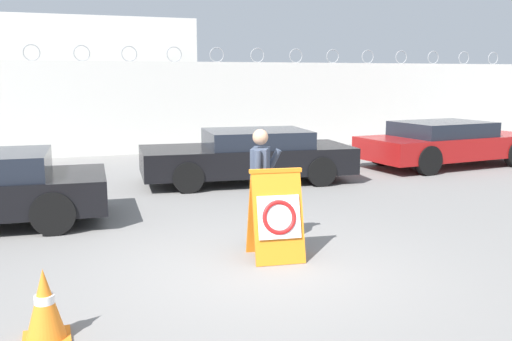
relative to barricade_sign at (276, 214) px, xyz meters
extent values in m
plane|color=gray|center=(-0.35, -0.29, -0.59)|extent=(90.00, 90.00, 0.00)
cube|color=silver|center=(-0.35, 10.86, 0.80)|extent=(36.00, 0.30, 2.78)
torus|color=gray|center=(-3.06, 10.86, 2.41)|extent=(0.47, 0.03, 0.47)
torus|color=gray|center=(-1.70, 10.86, 2.41)|extent=(0.47, 0.03, 0.47)
torus|color=gray|center=(-0.35, 10.86, 2.41)|extent=(0.47, 0.03, 0.47)
torus|color=gray|center=(1.01, 10.86, 2.41)|extent=(0.47, 0.03, 0.47)
torus|color=gray|center=(2.36, 10.86, 2.41)|extent=(0.47, 0.03, 0.47)
torus|color=gray|center=(3.71, 10.86, 2.41)|extent=(0.47, 0.03, 0.47)
torus|color=gray|center=(5.07, 10.86, 2.41)|extent=(0.47, 0.03, 0.47)
torus|color=gray|center=(6.42, 10.86, 2.41)|extent=(0.47, 0.03, 0.47)
torus|color=gray|center=(7.77, 10.86, 2.41)|extent=(0.47, 0.03, 0.47)
torus|color=gray|center=(9.13, 10.86, 2.41)|extent=(0.47, 0.03, 0.47)
torus|color=gray|center=(10.48, 10.86, 2.41)|extent=(0.47, 0.03, 0.47)
torus|color=gray|center=(11.84, 10.86, 2.41)|extent=(0.47, 0.03, 0.47)
torus|color=gray|center=(13.19, 10.86, 2.41)|extent=(0.47, 0.03, 0.47)
cube|color=silver|center=(-2.14, 15.09, 1.52)|extent=(8.46, 5.57, 4.23)
cube|color=orange|center=(-0.01, -0.11, -0.02)|extent=(0.69, 0.42, 1.15)
cube|color=orange|center=(0.02, 0.20, -0.02)|extent=(0.69, 0.42, 1.15)
cube|color=orange|center=(0.01, 0.04, 0.57)|extent=(0.69, 0.15, 0.05)
cube|color=white|center=(-0.02, -0.14, 0.00)|extent=(0.57, 0.23, 0.54)
torus|color=red|center=(-0.02, -0.16, 0.00)|extent=(0.46, 0.22, 0.44)
cylinder|color=#514C42|center=(-0.07, 0.44, -0.20)|extent=(0.15, 0.15, 0.79)
cylinder|color=#514C42|center=(0.02, 0.60, -0.20)|extent=(0.15, 0.15, 0.79)
cube|color=#384256|center=(-0.03, 0.52, 0.50)|extent=(0.39, 0.47, 0.61)
sphere|color=tan|center=(-0.03, 0.52, 0.96)|extent=(0.21, 0.21, 0.21)
cylinder|color=#384256|center=(-0.15, 0.30, 0.52)|extent=(0.09, 0.09, 0.58)
cylinder|color=#384256|center=(0.18, 0.70, 0.49)|extent=(0.33, 0.24, 0.56)
cube|color=orange|center=(-2.83, -1.46, -0.58)|extent=(0.42, 0.42, 0.03)
cone|color=orange|center=(-2.83, -1.46, -0.24)|extent=(0.35, 0.35, 0.65)
cylinder|color=white|center=(-2.83, -1.46, -0.21)|extent=(0.18, 0.18, 0.09)
cylinder|color=black|center=(-2.72, 2.18, -0.26)|extent=(0.67, 0.24, 0.66)
cylinder|color=black|center=(-2.60, 3.96, -0.26)|extent=(0.67, 0.24, 0.66)
cylinder|color=black|center=(-0.11, 4.53, -0.27)|extent=(0.66, 0.26, 0.64)
cylinder|color=black|center=(0.07, 6.32, -0.27)|extent=(0.66, 0.26, 0.64)
cylinder|color=black|center=(2.76, 4.24, -0.27)|extent=(0.66, 0.26, 0.64)
cylinder|color=black|center=(2.93, 6.04, -0.27)|extent=(0.66, 0.26, 0.64)
cube|color=black|center=(1.41, 5.28, -0.08)|extent=(4.81, 2.37, 0.57)
cube|color=black|center=(1.65, 5.26, 0.39)|extent=(2.39, 1.94, 0.37)
cylinder|color=black|center=(8.56, 6.68, -0.23)|extent=(0.73, 0.27, 0.72)
cylinder|color=black|center=(5.60, 6.39, -0.23)|extent=(0.73, 0.27, 0.72)
cylinder|color=black|center=(5.78, 4.59, -0.23)|extent=(0.73, 0.27, 0.72)
cube|color=maroon|center=(7.17, 5.64, -0.06)|extent=(4.96, 2.38, 0.55)
cube|color=black|center=(6.93, 5.61, 0.40)|extent=(2.46, 1.95, 0.37)
camera|label=1|loc=(-2.69, -6.65, 1.78)|focal=40.00mm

